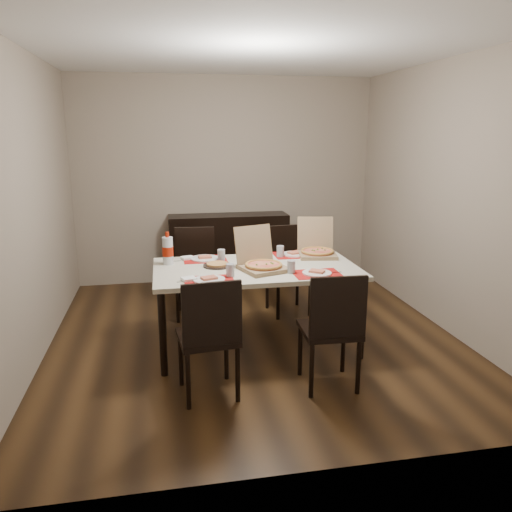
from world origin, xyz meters
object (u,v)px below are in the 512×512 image
dining_table (256,274)px  pizza_box_center (262,263)px  sideboard (229,249)px  chair_near_left (209,333)px  chair_near_right (332,326)px  chair_far_left (195,268)px  dip_bowl (261,261)px  chair_far_right (286,265)px  soda_bottle (168,251)px

dining_table → pizza_box_center: bearing=-71.5°
sideboard → chair_near_left: bearing=-100.5°
chair_near_right → chair_far_left: bearing=116.0°
chair_far_left → dip_bowl: size_ratio=7.33×
dining_table → chair_far_right: bearing=60.1°
dip_bowl → soda_bottle: soda_bottle is taller
chair_near_right → soda_bottle: size_ratio=3.11×
pizza_box_center → dip_bowl: (0.04, 0.24, -0.04)m
chair_far_left → dip_bowl: chair_far_left is taller
dining_table → soda_bottle: bearing=162.6°
sideboard → soda_bottle: 1.95m
sideboard → chair_near_left: (-0.53, -2.84, 0.06)m
pizza_box_center → dip_bowl: 0.24m
chair_far_left → pizza_box_center: 1.20m
chair_far_right → dining_table: bearing=-119.9°
dining_table → dip_bowl: bearing=62.4°
sideboard → chair_far_left: bearing=-115.9°
chair_near_left → pizza_box_center: pizza_box_center is taller
chair_far_right → dip_bowl: (-0.42, -0.73, 0.25)m
dining_table → soda_bottle: soda_bottle is taller
chair_near_right → chair_far_right: same height
chair_far_right → chair_near_right: bearing=-92.8°
chair_far_right → dip_bowl: bearing=-120.3°
chair_near_right → chair_far_left: size_ratio=1.00×
dining_table → chair_near_left: size_ratio=1.94×
soda_bottle → dining_table: bearing=-17.4°
chair_far_left → soda_bottle: 0.84m
pizza_box_center → chair_far_right: bearing=64.2°
pizza_box_center → soda_bottle: (-0.80, 0.34, 0.07)m
pizza_box_center → dip_bowl: bearing=80.3°
chair_near_left → chair_far_right: same height
dip_bowl → chair_far_left: bearing=124.7°
sideboard → chair_near_left: 2.89m
chair_near_right → dip_bowl: (-0.34, 1.03, 0.25)m
dip_bowl → chair_near_left: bearing=-120.0°
chair_near_left → pizza_box_center: (0.54, 0.77, 0.30)m
chair_near_right → chair_far_right: 1.76m
dining_table → chair_near_left: 1.01m
chair_near_right → dip_bowl: size_ratio=7.33×
sideboard → dining_table: bearing=-90.6°
chair_far_right → pizza_box_center: (-0.47, -0.96, 0.30)m
pizza_box_center → dip_bowl: pizza_box_center is taller
chair_far_right → dip_bowl: 0.88m
sideboard → dip_bowl: sideboard is taller
chair_far_right → chair_near_left: bearing=-120.1°
chair_far_right → dip_bowl: size_ratio=7.33×
chair_far_left → pizza_box_center: bearing=-63.6°
chair_near_right → pizza_box_center: bearing=115.4°
chair_far_left → pizza_box_center: size_ratio=1.88×
dining_table → sideboard: bearing=89.4°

